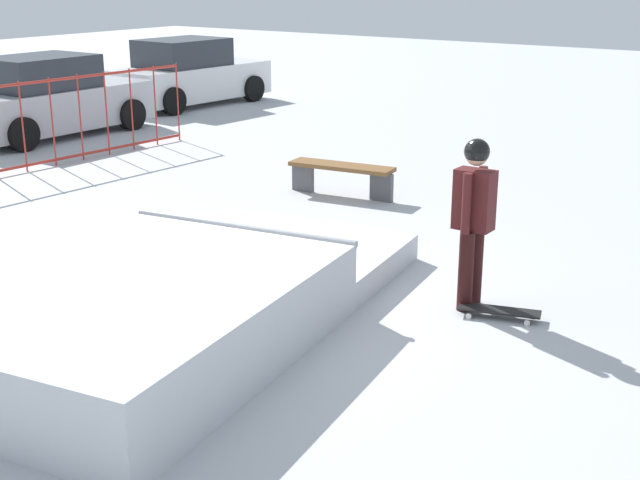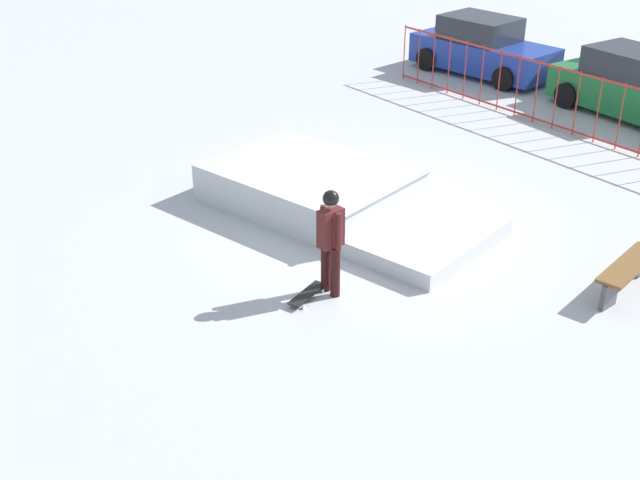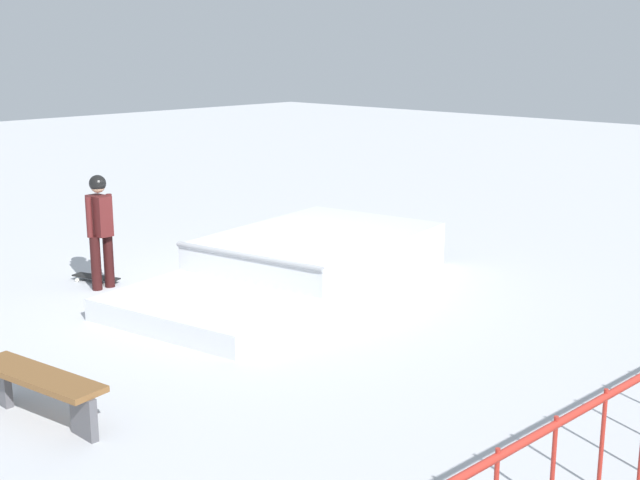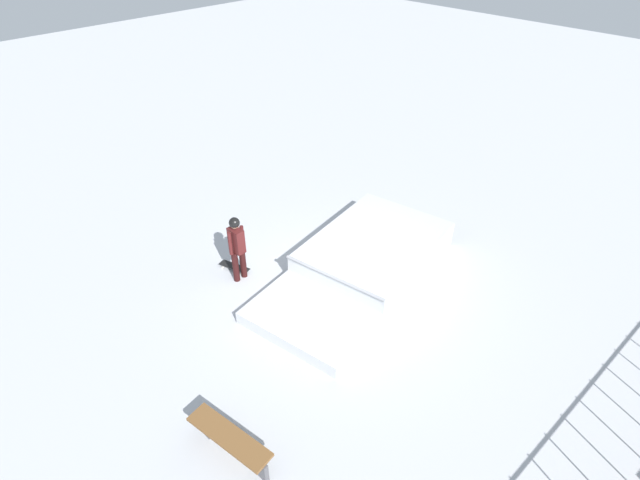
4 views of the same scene
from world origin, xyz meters
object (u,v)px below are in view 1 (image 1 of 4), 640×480
(parked_car_silver, at_px, (48,100))
(parked_car_white, at_px, (188,75))
(skate_ramp, at_px, (170,305))
(skateboard, at_px, (499,311))
(skater, at_px, (474,211))
(park_bench, at_px, (341,172))

(parked_car_silver, bearing_deg, parked_car_white, 6.42)
(parked_car_silver, bearing_deg, skate_ramp, -122.78)
(skateboard, distance_m, parked_car_silver, 11.95)
(skate_ramp, xyz_separation_m, skateboard, (2.17, -2.32, -0.24))
(parked_car_silver, height_order, parked_car_white, same)
(parked_car_white, bearing_deg, skateboard, -121.55)
(skate_ramp, distance_m, parked_car_silver, 10.76)
(skater, xyz_separation_m, park_bench, (2.92, 3.52, -0.65))
(park_bench, bearing_deg, skater, -129.72)
(skateboard, distance_m, parked_car_white, 14.47)
(park_bench, distance_m, parked_car_white, 9.54)
(skater, relative_size, parked_car_white, 0.41)
(skate_ramp, bearing_deg, parked_car_silver, 48.18)
(skateboard, bearing_deg, skater, -33.04)
(skate_ramp, bearing_deg, skateboard, -56.03)
(skater, xyz_separation_m, parked_car_white, (8.11, 11.52, -0.28))
(skater, xyz_separation_m, parked_car_silver, (3.52, 10.99, -0.28))
(skater, bearing_deg, skate_ramp, 49.11)
(park_bench, height_order, parked_car_white, parked_car_white)
(skate_ramp, height_order, park_bench, skate_ramp)
(parked_car_silver, relative_size, parked_car_white, 0.98)
(skate_ramp, distance_m, parked_car_white, 14.14)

